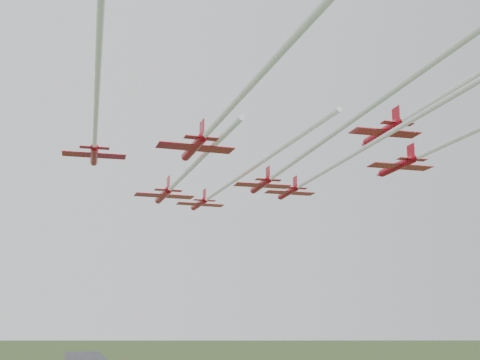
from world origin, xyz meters
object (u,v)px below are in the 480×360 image
object	(u,v)px
jet_row2_right	(332,167)
jet_row3_left	(96,105)
jet_row2_left	(176,183)
jet_row4_right	(450,91)
jet_row3_right	(473,131)
jet_row3_mid	(297,159)
jet_row4_left	(236,101)
jet_lead	(224,187)

from	to	relation	value
jet_row2_right	jet_row3_left	size ratio (longest dim) A/B	0.95
jet_row2_right	jet_row2_left	bearing A→B (deg)	145.58
jet_row2_left	jet_row4_right	distance (m)	42.93
jet_row3_right	jet_row4_right	xyz separation A→B (m)	(-10.13, -10.04, 0.19)
jet_row2_left	jet_row3_left	size ratio (longest dim) A/B	0.71
jet_row3_mid	jet_row4_right	bearing A→B (deg)	-61.88
jet_row2_right	jet_row4_left	world-z (taller)	jet_row2_right
jet_row3_left	jet_row4_left	distance (m)	14.49
jet_row2_left	jet_row2_right	bearing A→B (deg)	-37.45
jet_row2_right	jet_lead	bearing A→B (deg)	116.60
jet_row2_left	jet_row3_mid	world-z (taller)	jet_row2_left
jet_row3_right	jet_row4_right	world-z (taller)	jet_row3_right
jet_row4_left	jet_row4_right	world-z (taller)	jet_row4_right
jet_lead	jet_row3_left	world-z (taller)	jet_lead
jet_row3_left	jet_row4_right	distance (m)	34.52
jet_row3_left	jet_row3_right	bearing A→B (deg)	2.02
jet_row3_left	jet_row3_mid	bearing A→B (deg)	19.79
jet_row3_left	jet_row3_right	world-z (taller)	jet_row3_right
jet_row3_right	jet_row2_left	bearing A→B (deg)	138.31
jet_row2_right	jet_row3_right	bearing A→B (deg)	-49.68
jet_row2_right	jet_row4_right	size ratio (longest dim) A/B	1.13
jet_row2_right	jet_row4_left	distance (m)	29.76
jet_row2_right	jet_row3_right	world-z (taller)	jet_row3_right
jet_lead	jet_row4_left	world-z (taller)	jet_lead
jet_row2_left	jet_row3_right	size ratio (longest dim) A/B	0.71
jet_row2_right	jet_row3_mid	size ratio (longest dim) A/B	1.10
jet_row2_right	jet_row4_right	distance (m)	24.47
jet_lead	jet_row3_left	xyz separation A→B (m)	(-21.94, -34.53, -0.25)
jet_row2_left	jet_row4_left	distance (m)	35.85
jet_row4_right	jet_row4_left	bearing A→B (deg)	176.52
jet_row3_mid	jet_row3_right	world-z (taller)	jet_row3_right
jet_lead	jet_row2_right	distance (m)	22.52
jet_row2_left	jet_row3_mid	distance (m)	22.96
jet_row2_left	jet_row3_left	world-z (taller)	jet_row3_left
jet_row2_left	jet_row3_mid	size ratio (longest dim) A/B	0.82
jet_lead	jet_row2_left	world-z (taller)	jet_lead
jet_row2_right	jet_row3_mid	bearing A→B (deg)	-137.52
jet_row2_right	jet_row3_mid	world-z (taller)	jet_row2_right
jet_row4_right	jet_row2_right	bearing A→B (deg)	95.32
jet_row3_right	jet_row4_left	distance (m)	32.29
jet_row3_right	jet_row3_mid	bearing A→B (deg)	158.80
jet_row2_left	jet_row2_right	size ratio (longest dim) A/B	0.74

